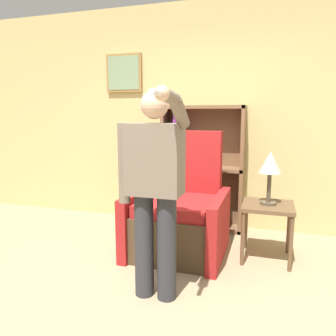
{
  "coord_description": "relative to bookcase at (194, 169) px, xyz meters",
  "views": [
    {
      "loc": [
        0.83,
        -2.12,
        1.43
      ],
      "look_at": [
        -0.01,
        0.58,
        0.97
      ],
      "focal_mm": 35.0,
      "sensor_mm": 36.0,
      "label": 1
    }
  ],
  "objects": [
    {
      "name": "side_table",
      "position": [
        0.91,
        -0.74,
        -0.27
      ],
      "size": [
        0.49,
        0.49,
        0.56
      ],
      "color": "brown",
      "rests_on": "ground_plane"
    },
    {
      "name": "person_standing",
      "position": [
        0.08,
        -1.72,
        0.17
      ],
      "size": [
        0.56,
        0.78,
        1.6
      ],
      "color": "#2D2D33",
      "rests_on": "ground_plane"
    },
    {
      "name": "table_lamp",
      "position": [
        0.91,
        -0.74,
        0.2
      ],
      "size": [
        0.22,
        0.22,
        0.52
      ],
      "color": "#4C4233",
      "rests_on": "side_table"
    },
    {
      "name": "wall_back",
      "position": [
        0.06,
        0.16,
        0.66
      ],
      "size": [
        8.0,
        0.11,
        2.8
      ],
      "color": "tan",
      "rests_on": "ground_plane"
    },
    {
      "name": "ground_plane",
      "position": [
        0.07,
        -1.87,
        -0.74
      ],
      "size": [
        14.0,
        14.0,
        0.0
      ],
      "primitive_type": "plane",
      "color": "#9E8966"
    },
    {
      "name": "armchair",
      "position": [
        0.03,
        -0.79,
        -0.36
      ],
      "size": [
        0.96,
        0.93,
        1.25
      ],
      "color": "#4C3823",
      "rests_on": "ground_plane"
    },
    {
      "name": "bookcase",
      "position": [
        0.0,
        0.0,
        0.0
      ],
      "size": [
        1.01,
        0.28,
        1.54
      ],
      "color": "brown",
      "rests_on": "ground_plane"
    }
  ]
}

